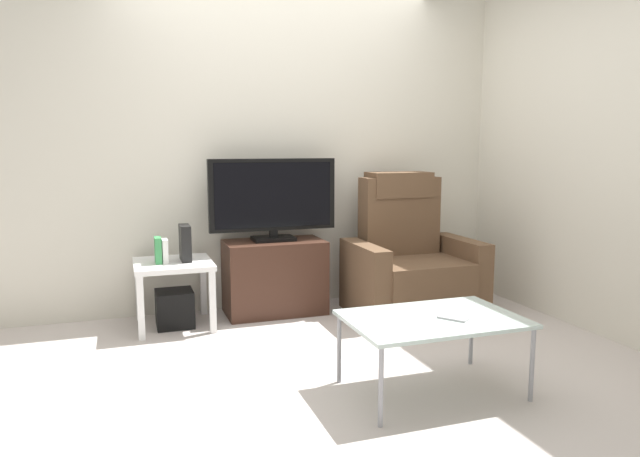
{
  "coord_description": "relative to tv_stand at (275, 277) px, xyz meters",
  "views": [
    {
      "loc": [
        -1.21,
        -3.42,
        1.3
      ],
      "look_at": [
        0.13,
        0.5,
        0.7
      ],
      "focal_mm": 32.61,
      "sensor_mm": 36.0,
      "label": 1
    }
  ],
  "objects": [
    {
      "name": "book_middle",
      "position": [
        -0.82,
        -0.12,
        0.27
      ],
      "size": [
        0.04,
        0.12,
        0.17
      ],
      "primitive_type": "cube",
      "color": "white",
      "rests_on": "side_table"
    },
    {
      "name": "cell_phone",
      "position": [
        0.5,
        -1.76,
        0.13
      ],
      "size": [
        0.14,
        0.16,
        0.01
      ],
      "primitive_type": "cube",
      "rotation": [
        0.0,
        0.0,
        0.63
      ],
      "color": "#B7B7BC",
      "rests_on": "coffee_table"
    },
    {
      "name": "wall_side",
      "position": [
        2.0,
        -0.86,
        1.01
      ],
      "size": [
        0.06,
        4.48,
        2.6
      ],
      "primitive_type": "cube",
      "color": "beige",
      "rests_on": "ground"
    },
    {
      "name": "wall_back",
      "position": [
        0.12,
        0.27,
        1.01
      ],
      "size": [
        6.4,
        0.06,
        2.6
      ],
      "primitive_type": "cube",
      "color": "beige",
      "rests_on": "ground"
    },
    {
      "name": "tv_stand",
      "position": [
        0.0,
        0.0,
        0.0
      ],
      "size": [
        0.76,
        0.42,
        0.57
      ],
      "color": "#3D2319",
      "rests_on": "ground"
    },
    {
      "name": "television",
      "position": [
        0.0,
        0.02,
        0.61
      ],
      "size": [
        0.98,
        0.2,
        0.63
      ],
      "color": "black",
      "rests_on": "tv_stand"
    },
    {
      "name": "book_leftmost",
      "position": [
        -0.87,
        -0.12,
        0.28
      ],
      "size": [
        0.04,
        0.13,
        0.18
      ],
      "primitive_type": "cube",
      "color": "#388C4C",
      "rests_on": "side_table"
    },
    {
      "name": "subwoofer_box",
      "position": [
        -0.77,
        -0.1,
        -0.15
      ],
      "size": [
        0.26,
        0.26,
        0.26
      ],
      "primitive_type": "cube",
      "color": "black",
      "rests_on": "ground"
    },
    {
      "name": "ground_plane",
      "position": [
        0.12,
        -0.86,
        -0.29
      ],
      "size": [
        6.4,
        6.4,
        0.0
      ],
      "primitive_type": "plane",
      "color": "#BCB2AD"
    },
    {
      "name": "game_console",
      "position": [
        -0.68,
        -0.09,
        0.32
      ],
      "size": [
        0.07,
        0.2,
        0.26
      ],
      "primitive_type": "cube",
      "color": "black",
      "rests_on": "side_table"
    },
    {
      "name": "coffee_table",
      "position": [
        0.42,
        -1.69,
        0.1
      ],
      "size": [
        0.9,
        0.6,
        0.41
      ],
      "color": "#B2C6C1",
      "rests_on": "ground"
    },
    {
      "name": "recliner_armchair",
      "position": [
        1.03,
        -0.26,
        0.09
      ],
      "size": [
        0.98,
        0.78,
        1.08
      ],
      "rotation": [
        0.0,
        0.0,
        -0.19
      ],
      "color": "brown",
      "rests_on": "ground"
    },
    {
      "name": "side_table",
      "position": [
        -0.77,
        -0.1,
        0.11
      ],
      "size": [
        0.54,
        0.54,
        0.47
      ],
      "color": "white",
      "rests_on": "ground"
    }
  ]
}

